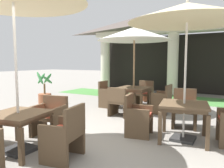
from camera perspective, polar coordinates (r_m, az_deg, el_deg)
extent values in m
plane|color=gray|center=(4.38, -12.39, -15.58)|extent=(60.00, 60.00, 0.00)
cylinder|color=beige|center=(12.59, -1.76, 5.28)|extent=(0.52, 0.52, 2.94)
cylinder|color=beige|center=(11.08, 15.42, 5.00)|extent=(0.52, 0.52, 2.94)
cube|color=beige|center=(11.17, 15.64, 13.17)|extent=(8.45, 0.70, 0.24)
pyramid|color=#514742|center=(11.27, 15.73, 16.27)|extent=(8.85, 2.88, 0.99)
cube|color=black|center=(11.95, 16.50, 5.01)|extent=(8.25, 0.16, 2.94)
cube|color=#47843D|center=(9.98, 13.37, -3.47)|extent=(10.65, 2.03, 0.01)
cube|color=brown|center=(4.22, -23.11, -7.16)|extent=(1.05, 1.05, 0.05)
cube|color=brown|center=(4.23, -23.08, -7.89)|extent=(0.97, 0.97, 0.06)
cube|color=brown|center=(3.76, -22.43, -14.77)|extent=(0.08, 0.08, 0.59)
cube|color=brown|center=(4.88, -23.27, -10.03)|extent=(0.08, 0.08, 0.59)
cube|color=brown|center=(4.38, -15.03, -11.57)|extent=(0.08, 0.08, 0.59)
cube|color=#2D2D2D|center=(4.40, -22.77, -15.36)|extent=(0.48, 0.48, 0.06)
cylinder|color=beige|center=(4.12, -23.48, 1.97)|extent=(0.04, 0.04, 2.69)
cube|color=brown|center=(4.95, -15.97, -8.10)|extent=(0.70, 0.65, 0.07)
cube|color=#C64C38|center=(4.94, -15.99, -7.42)|extent=(0.65, 0.60, 0.05)
cube|color=brown|center=(5.11, -14.39, -5.03)|extent=(0.61, 0.17, 0.38)
cube|color=brown|center=(4.82, -13.12, -9.51)|extent=(0.16, 0.55, 0.65)
cube|color=brown|center=(5.14, -18.58, -8.70)|extent=(0.16, 0.55, 0.65)
cube|color=brown|center=(4.66, -14.82, -11.82)|extent=(0.07, 0.07, 0.38)
cube|color=brown|center=(4.98, -20.22, -10.83)|extent=(0.07, 0.07, 0.38)
cube|color=brown|center=(5.06, -11.64, -10.34)|extent=(0.07, 0.07, 0.38)
cube|color=brown|center=(5.36, -16.83, -9.55)|extent=(0.07, 0.07, 0.38)
cube|color=brown|center=(4.95, -26.89, -11.12)|extent=(0.07, 0.07, 0.40)
cube|color=brown|center=(3.76, -12.59, -12.71)|extent=(0.60, 0.69, 0.07)
cube|color=#C64C38|center=(3.74, -12.61, -11.84)|extent=(0.55, 0.63, 0.05)
cube|color=brown|center=(3.58, -9.52, -9.25)|extent=(0.17, 0.61, 0.46)
cube|color=brown|center=(3.57, -15.03, -15.27)|extent=(0.50, 0.15, 0.63)
cube|color=brown|center=(4.02, -10.39, -12.74)|extent=(0.50, 0.15, 0.63)
cube|color=brown|center=(3.75, -17.82, -16.50)|extent=(0.07, 0.07, 0.37)
cube|color=brown|center=(4.17, -13.13, -14.05)|extent=(0.07, 0.07, 0.37)
cube|color=brown|center=(3.51, -11.77, -17.88)|extent=(0.07, 0.07, 0.37)
cube|color=brown|center=(3.96, -7.53, -15.02)|extent=(0.07, 0.07, 0.37)
cube|color=brown|center=(3.74, -26.66, -16.70)|extent=(0.07, 0.07, 0.39)
cube|color=brown|center=(4.66, 18.16, -5.04)|extent=(1.06, 1.06, 0.05)
cube|color=brown|center=(4.67, 18.13, -5.74)|extent=(0.98, 0.98, 0.07)
cube|color=brown|center=(4.38, 12.29, -11.15)|extent=(0.08, 0.08, 0.64)
cube|color=brown|center=(4.37, 23.52, -11.54)|extent=(0.08, 0.08, 0.64)
cube|color=brown|center=(5.18, 13.39, -8.50)|extent=(0.08, 0.08, 0.64)
cube|color=brown|center=(5.17, 22.79, -8.82)|extent=(0.08, 0.08, 0.64)
cube|color=#2D2D2D|center=(4.84, 17.89, -13.24)|extent=(0.45, 0.45, 0.06)
cylinder|color=beige|center=(4.60, 18.36, 1.23)|extent=(0.04, 0.04, 2.49)
cone|color=beige|center=(4.68, 18.88, 17.09)|extent=(2.29, 2.29, 0.38)
sphere|color=beige|center=(4.73, 18.98, 19.73)|extent=(0.06, 0.06, 0.06)
cube|color=brown|center=(4.83, 7.06, -8.54)|extent=(0.61, 0.62, 0.07)
cube|color=#C64C38|center=(4.82, 7.07, -7.85)|extent=(0.56, 0.57, 0.05)
cube|color=brown|center=(4.82, 4.32, -5.34)|extent=(0.16, 0.53, 0.45)
cube|color=brown|center=(5.08, 7.62, -8.78)|extent=(0.52, 0.16, 0.62)
cube|color=brown|center=(4.62, 6.41, -10.26)|extent=(0.52, 0.16, 0.62)
cube|color=brown|center=(5.07, 10.18, -10.40)|extent=(0.07, 0.07, 0.36)
cube|color=brown|center=(4.62, 9.26, -11.99)|extent=(0.07, 0.07, 0.36)
cube|color=brown|center=(5.16, 5.04, -10.05)|extent=(0.07, 0.07, 0.36)
cube|color=brown|center=(4.72, 3.63, -11.56)|extent=(0.07, 0.07, 0.36)
cube|color=brown|center=(4.60, 26.30, -12.36)|extent=(0.07, 0.07, 0.40)
cube|color=brown|center=(5.05, 25.60, -10.71)|extent=(0.07, 0.07, 0.40)
cube|color=brown|center=(5.61, 18.20, -6.47)|extent=(0.63, 0.63, 0.07)
cube|color=#C64C38|center=(5.60, 18.22, -5.87)|extent=(0.58, 0.58, 0.05)
cube|color=brown|center=(5.81, 18.32, -3.39)|extent=(0.54, 0.16, 0.46)
cube|color=brown|center=(5.64, 20.73, -7.49)|extent=(0.16, 0.54, 0.65)
cube|color=brown|center=(5.64, 15.60, -7.31)|extent=(0.16, 0.54, 0.65)
cube|color=brown|center=(5.44, 20.67, -9.43)|extent=(0.07, 0.07, 0.39)
cube|color=brown|center=(5.44, 15.49, -9.25)|extent=(0.07, 0.07, 0.39)
cube|color=brown|center=(5.90, 20.54, -8.23)|extent=(0.07, 0.07, 0.39)
cube|color=brown|center=(5.91, 15.78, -8.07)|extent=(0.07, 0.07, 0.39)
cube|color=brown|center=(7.27, 5.64, -1.04)|extent=(0.97, 0.97, 0.05)
cube|color=brown|center=(7.27, 5.64, -1.54)|extent=(0.90, 0.90, 0.08)
cube|color=brown|center=(7.12, 0.85, -4.51)|extent=(0.07, 0.07, 0.62)
cube|color=brown|center=(6.75, 7.57, -5.14)|extent=(0.07, 0.07, 0.62)
cube|color=brown|center=(7.91, 3.95, -3.49)|extent=(0.07, 0.07, 0.62)
cube|color=brown|center=(7.58, 10.09, -3.98)|extent=(0.07, 0.07, 0.62)
cube|color=#2D2D2D|center=(7.38, 5.59, -6.36)|extent=(0.53, 0.53, 0.07)
cylinder|color=olive|center=(7.22, 5.68, 2.84)|extent=(0.06, 0.06, 2.43)
cone|color=white|center=(7.27, 5.79, 12.80)|extent=(2.39, 2.39, 0.42)
sphere|color=olive|center=(7.30, 5.81, 14.68)|extent=(0.06, 0.06, 0.06)
cube|color=brown|center=(6.99, 12.66, -4.03)|extent=(0.49, 0.60, 0.07)
cube|color=#C64C38|center=(6.98, 12.68, -3.54)|extent=(0.45, 0.56, 0.05)
cube|color=brown|center=(6.90, 14.47, -2.06)|extent=(0.07, 0.60, 0.44)
cube|color=brown|center=(6.74, 11.96, -5.08)|extent=(0.48, 0.06, 0.65)
cube|color=brown|center=(7.27, 13.29, -4.32)|extent=(0.48, 0.06, 0.65)
cube|color=brown|center=(6.84, 10.25, -6.09)|extent=(0.06, 0.06, 0.37)
cube|color=brown|center=(7.35, 11.64, -5.29)|extent=(0.06, 0.06, 0.37)
cube|color=brown|center=(6.72, 13.70, -6.38)|extent=(0.06, 0.06, 0.37)
cube|color=brown|center=(7.24, 14.87, -5.54)|extent=(0.06, 0.06, 0.37)
cube|color=brown|center=(6.48, 2.28, -4.57)|extent=(0.56, 0.58, 0.07)
cube|color=#C64C38|center=(6.47, 2.28, -4.05)|extent=(0.52, 0.53, 0.05)
cube|color=brown|center=(6.21, 1.17, -2.86)|extent=(0.56, 0.06, 0.39)
cube|color=brown|center=(6.61, 0.28, -5.21)|extent=(0.06, 0.57, 0.65)
cube|color=brown|center=(6.38, 4.35, -5.63)|extent=(0.06, 0.57, 0.65)
cube|color=brown|center=(6.86, 1.39, -5.92)|extent=(0.06, 0.06, 0.39)
cube|color=brown|center=(6.64, 5.22, -6.33)|extent=(0.06, 0.06, 0.39)
cube|color=brown|center=(6.42, -0.78, -6.74)|extent=(0.06, 0.06, 0.39)
cube|color=brown|center=(6.19, 3.26, -7.23)|extent=(0.06, 0.06, 0.39)
cube|color=brown|center=(8.17, 8.26, -2.60)|extent=(0.55, 0.51, 0.07)
cube|color=#C64C38|center=(8.16, 8.27, -2.19)|extent=(0.51, 0.47, 0.05)
cube|color=brown|center=(8.35, 8.86, -0.65)|extent=(0.55, 0.06, 0.44)
cube|color=brown|center=(8.09, 9.94, -3.30)|extent=(0.06, 0.51, 0.63)
cube|color=brown|center=(8.27, 6.60, -3.06)|extent=(0.06, 0.51, 0.63)
cube|color=brown|center=(7.91, 9.33, -4.49)|extent=(0.06, 0.06, 0.37)
cube|color=brown|center=(8.09, 6.02, -4.22)|extent=(0.06, 0.06, 0.37)
cube|color=brown|center=(8.33, 10.39, -3.99)|extent=(0.06, 0.06, 0.37)
cube|color=brown|center=(8.50, 7.23, -3.75)|extent=(0.06, 0.06, 0.37)
cube|color=brown|center=(7.72, -0.74, -2.81)|extent=(0.54, 0.57, 0.07)
cube|color=#C64C38|center=(7.72, -0.74, -2.37)|extent=(0.49, 0.52, 0.05)
cube|color=brown|center=(7.82, -2.31, -0.82)|extent=(0.06, 0.56, 0.44)
cube|color=brown|center=(7.96, 0.20, -3.26)|extent=(0.53, 0.06, 0.66)
cube|color=brown|center=(7.52, -1.74, -3.80)|extent=(0.53, 0.06, 0.66)
cube|color=brown|center=(7.87, 1.69, -4.36)|extent=(0.06, 0.06, 0.39)
cube|color=brown|center=(7.43, -0.13, -4.97)|extent=(0.06, 0.06, 0.39)
cube|color=brown|center=(8.10, -1.30, -4.07)|extent=(0.06, 0.06, 0.39)
cube|color=brown|center=(7.67, -3.24, -4.64)|extent=(0.06, 0.06, 0.39)
cylinder|color=#995638|center=(8.79, -16.96, -3.62)|extent=(0.48, 0.48, 0.37)
cylinder|color=brown|center=(8.74, -17.04, -1.15)|extent=(0.07, 0.07, 0.39)
ellipsoid|color=#387F42|center=(8.54, -16.33, 1.05)|extent=(0.16, 0.47, 0.38)
ellipsoid|color=#387F42|center=(8.84, -16.29, 1.43)|extent=(0.44, 0.12, 0.44)
ellipsoid|color=#387F42|center=(8.83, -17.78, 1.38)|extent=(0.13, 0.41, 0.43)
ellipsoid|color=#387F42|center=(8.61, -18.12, 1.48)|extent=(0.45, 0.18, 0.50)
ellipsoid|color=brown|center=(8.82, 8.55, -3.31)|extent=(0.28, 0.28, 0.40)
sphere|color=brown|center=(8.78, 8.57, -1.78)|extent=(0.08, 0.08, 0.08)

